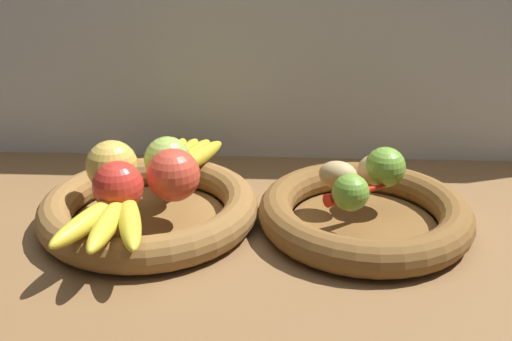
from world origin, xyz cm
name	(u,v)px	position (x,y,z in cm)	size (l,w,h in cm)	color
ground_plane	(258,231)	(0.00, 0.00, -1.50)	(140.00, 90.00, 3.00)	brown
back_wall	(266,18)	(0.00, 30.00, 27.50)	(140.00, 3.00, 55.00)	silver
fruit_bowl_left	(150,208)	(-17.09, -0.82, 2.48)	(34.19, 34.19, 5.31)	brown
fruit_bowl_right	(364,213)	(16.39, -0.82, 2.48)	(32.78, 32.78, 5.31)	brown
apple_red_right	(173,175)	(-12.52, -3.14, 9.31)	(7.99, 7.99, 7.99)	#CC422D
apple_red_front	(118,186)	(-19.84, -6.81, 8.99)	(7.36, 7.36, 7.36)	red
apple_golden_left	(111,167)	(-22.66, -0.41, 9.29)	(7.96, 7.96, 7.96)	gold
apple_green_back	(168,160)	(-14.72, 3.57, 9.04)	(7.46, 7.46, 7.46)	#99B74C
banana_bunch_front	(111,219)	(-19.41, -12.73, 6.81)	(13.35, 17.79, 3.00)	yellow
banana_bunch_back	(184,157)	(-13.41, 10.65, 6.74)	(12.24, 17.91, 2.86)	gold
potato_back	(377,170)	(18.62, 4.09, 7.76)	(6.01, 5.12, 4.90)	tan
potato_oblong	(338,175)	(12.37, 2.30, 7.51)	(6.16, 4.58, 4.39)	tan
lime_near	(351,192)	(13.50, -5.15, 8.03)	(5.43, 5.43, 5.43)	#6B9E33
lime_far	(385,167)	(19.75, 3.51, 8.51)	(6.39, 6.39, 6.39)	#6B9E33
chili_pepper	(366,190)	(16.33, -0.76, 6.35)	(2.08, 2.08, 14.64)	red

